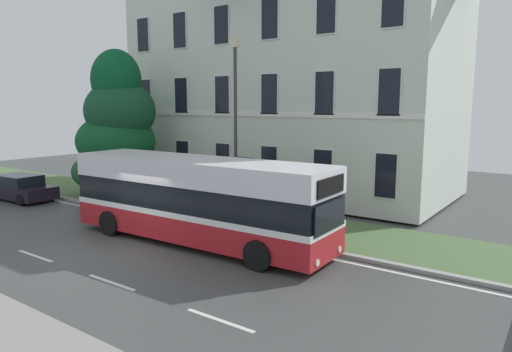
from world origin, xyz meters
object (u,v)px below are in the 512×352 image
georgian_townhouse (291,76)px  single_decker_bus (197,199)px  street_lamp_post (235,120)px  evergreen_tree (119,137)px  parked_hatchback_00 (21,188)px

georgian_townhouse → single_decker_bus: bearing=-75.4°
street_lamp_post → single_decker_bus: bearing=-78.0°
evergreen_tree → street_lamp_post: 8.86m
single_decker_bus → parked_hatchback_00: 12.84m
georgian_townhouse → single_decker_bus: 12.52m
single_decker_bus → street_lamp_post: street_lamp_post is taller
single_decker_bus → parked_hatchback_00: size_ratio=2.63×
evergreen_tree → single_decker_bus: size_ratio=0.74×
georgian_townhouse → single_decker_bus: georgian_townhouse is taller
georgian_townhouse → street_lamp_post: georgian_townhouse is taller
evergreen_tree → parked_hatchback_00: bearing=-132.2°
georgian_townhouse → single_decker_bus: size_ratio=1.72×
single_decker_bus → evergreen_tree: bearing=155.4°
georgian_townhouse → street_lamp_post: bearing=-74.4°
georgian_townhouse → evergreen_tree: georgian_townhouse is taller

